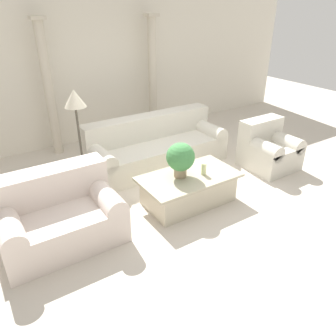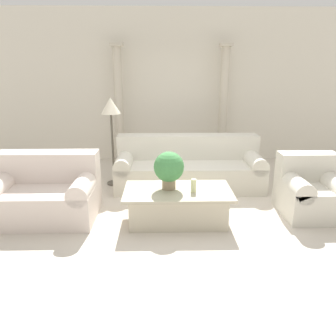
{
  "view_description": "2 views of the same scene",
  "coord_description": "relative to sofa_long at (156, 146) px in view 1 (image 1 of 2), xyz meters",
  "views": [
    {
      "loc": [
        -2.62,
        -3.63,
        2.68
      ],
      "look_at": [
        -0.35,
        -0.12,
        0.55
      ],
      "focal_mm": 35.0,
      "sensor_mm": 36.0,
      "label": 1
    },
    {
      "loc": [
        -0.33,
        -4.39,
        2.0
      ],
      "look_at": [
        -0.24,
        -0.05,
        0.67
      ],
      "focal_mm": 35.0,
      "sensor_mm": 36.0,
      "label": 2
    }
  ],
  "objects": [
    {
      "name": "floor_lamp",
      "position": [
        -1.32,
        0.12,
        0.93
      ],
      "size": [
        0.33,
        0.33,
        1.52
      ],
      "color": "#4C473D",
      "rests_on": "ground_plane"
    },
    {
      "name": "potted_plant",
      "position": [
        -0.37,
        -1.32,
        0.39
      ],
      "size": [
        0.4,
        0.4,
        0.51
      ],
      "color": "#937F60",
      "rests_on": "coffee_table"
    },
    {
      "name": "column_left",
      "position": [
        -1.35,
        1.5,
        0.92
      ],
      "size": [
        0.25,
        0.25,
        2.47
      ],
      "color": "beige",
      "rests_on": "ground_plane"
    },
    {
      "name": "column_right",
      "position": [
        0.84,
        1.5,
        0.92
      ],
      "size": [
        0.25,
        0.25,
        2.47
      ],
      "color": "beige",
      "rests_on": "ground_plane"
    },
    {
      "name": "armchair",
      "position": [
        1.64,
        -1.17,
        0.01
      ],
      "size": [
        0.83,
        0.84,
        0.83
      ],
      "color": "beige",
      "rests_on": "ground_plane"
    },
    {
      "name": "ground_plane",
      "position": [
        -0.14,
        -1.06,
        -0.35
      ],
      "size": [
        16.0,
        16.0,
        0.0
      ],
      "primitive_type": "plane",
      "color": "beige"
    },
    {
      "name": "loveseat",
      "position": [
        -2.09,
        -1.18,
        0.01
      ],
      "size": [
        1.42,
        0.95,
        0.87
      ],
      "color": "beige",
      "rests_on": "ground_plane"
    },
    {
      "name": "coffee_table",
      "position": [
        -0.26,
        -1.37,
        -0.12
      ],
      "size": [
        1.43,
        0.79,
        0.44
      ],
      "color": "beige",
      "rests_on": "ground_plane"
    },
    {
      "name": "pillar_candle",
      "position": [
        -0.06,
        -1.45,
        0.19
      ],
      "size": [
        0.07,
        0.07,
        0.18
      ],
      "color": "beige",
      "rests_on": "coffee_table"
    },
    {
      "name": "sofa_long",
      "position": [
        0.0,
        0.0,
        0.0
      ],
      "size": [
        2.49,
        0.95,
        0.87
      ],
      "color": "beige",
      "rests_on": "ground_plane"
    },
    {
      "name": "wall_back",
      "position": [
        -0.14,
        1.86,
        1.25
      ],
      "size": [
        10.0,
        0.06,
        3.2
      ],
      "color": "silver",
      "rests_on": "ground_plane"
    }
  ]
}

